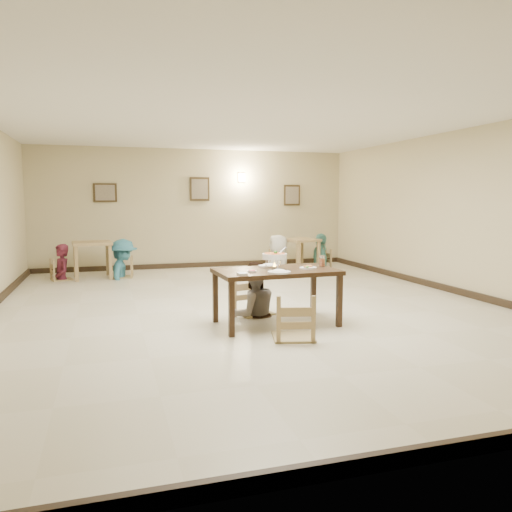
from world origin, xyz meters
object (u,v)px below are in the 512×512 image
object	(u,v)px
chair_near	(294,296)
drink_glass	(322,261)
bg_table_right	(300,244)
bg_chair_rr	(321,250)
curry_warmer	(275,256)
main_diner	(253,262)
bg_table_left	(92,248)
bg_chair_lr	(123,258)
bg_diner_c	(278,235)
bg_diner_d	(321,233)
main_table	(276,275)
chair_far	(254,279)
bg_chair_ll	(61,260)
bg_chair_rl	(278,251)
bg_diner_a	(60,244)
bg_diner_b	(122,239)

from	to	relation	value
chair_near	drink_glass	world-z (taller)	chair_near
bg_table_right	bg_chair_rr	distance (m)	0.60
bg_chair_rr	curry_warmer	bearing A→B (deg)	-27.28
main_diner	bg_table_left	size ratio (longest dim) A/B	1.81
bg_table_right	bg_chair_lr	size ratio (longest dim) A/B	1.09
bg_diner_c	main_diner	bearing A→B (deg)	-10.73
bg_diner_d	main_diner	bearing A→B (deg)	152.94
curry_warmer	bg_table_left	xyz separation A→B (m)	(-2.54, 5.00, -0.28)
main_table	chair_far	distance (m)	0.75
chair_near	curry_warmer	distance (m)	0.86
chair_near	bg_chair_lr	xyz separation A→B (m)	(-1.89, 5.70, -0.10)
bg_table_left	bg_diner_c	world-z (taller)	bg_diner_c
bg_diner_d	bg_chair_ll	bearing A→B (deg)	98.21
bg_chair_rl	bg_diner_d	xyz separation A→B (m)	(1.15, 0.07, 0.41)
bg_table_left	bg_chair_ll	bearing A→B (deg)	-175.74
main_table	chair_near	distance (m)	0.74
bg_diner_a	bg_diner_b	size ratio (longest dim) A/B	0.91
curry_warmer	bg_chair_rl	distance (m)	5.26
chair_far	bg_chair_ll	xyz separation A→B (m)	(-3.09, 4.26, -0.10)
bg_chair_rl	drink_glass	bearing A→B (deg)	-176.26
bg_chair_ll	bg_diner_d	bearing A→B (deg)	-105.66
curry_warmer	bg_chair_lr	size ratio (longest dim) A/B	0.43
curry_warmer	bg_chair_lr	xyz separation A→B (m)	(-1.89, 4.95, -0.51)
bg_table_left	bg_diner_d	xyz separation A→B (m)	(5.47, -0.00, 0.22)
bg_diner_c	curry_warmer	bearing A→B (deg)	-6.76
chair_near	curry_warmer	size ratio (longest dim) A/B	2.87
bg_diner_a	bg_table_left	bearing A→B (deg)	75.58
chair_near	bg_diner_a	bearing A→B (deg)	-47.21
bg_diner_a	bg_diner_d	size ratio (longest dim) A/B	0.88
drink_glass	bg_table_left	xyz separation A→B (m)	(-3.29, 4.94, -0.18)
bg_diner_a	bg_chair_ll	bearing A→B (deg)	-108.67
bg_table_right	curry_warmer	bearing A→B (deg)	-115.37
bg_chair_rr	bg_chair_ll	bearing A→B (deg)	-86.49
chair_far	bg_chair_lr	size ratio (longest dim) A/B	1.21
chair_near	bg_diner_c	distance (m)	5.96
bg_table_right	bg_chair_rr	world-z (taller)	bg_chair_rr
main_diner	bg_table_right	distance (m)	5.01
bg_chair_lr	bg_chair_rl	size ratio (longest dim) A/B	0.91
bg_diner_a	bg_diner_d	distance (m)	6.12
bg_chair_ll	bg_table_right	bearing A→B (deg)	-105.97
bg_chair_rl	curry_warmer	bearing A→B (deg)	175.84
bg_table_left	bg_chair_lr	distance (m)	0.69
bg_chair_rr	bg_diner_c	size ratio (longest dim) A/B	0.53
chair_far	curry_warmer	bearing A→B (deg)	-94.98
curry_warmer	bg_chair_rl	size ratio (longest dim) A/B	0.39
chair_near	bg_table_right	distance (m)	6.18
bg_table_right	drink_glass	bearing A→B (deg)	-108.13
bg_table_left	bg_diner_b	size ratio (longest dim) A/B	0.51
bg_table_left	bg_chair_rl	distance (m)	4.32
bg_chair_lr	bg_diner_c	xyz separation A→B (m)	(3.67, -0.02, 0.44)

